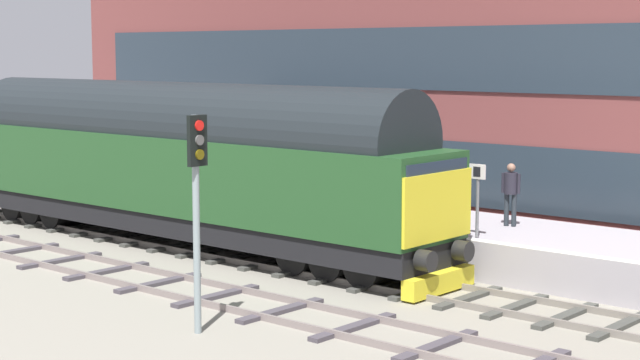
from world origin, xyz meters
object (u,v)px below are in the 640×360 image
object	(u,v)px
signal_post_near	(197,194)
waiting_passenger	(511,189)
platform_number_sign	(477,189)
diesel_locomotive	(177,160)

from	to	relation	value
signal_post_near	waiting_passenger	bearing A→B (deg)	-6.85
signal_post_near	waiting_passenger	distance (m)	9.96
signal_post_near	platform_number_sign	size ratio (longest dim) A/B	2.38
waiting_passenger	signal_post_near	bearing A→B (deg)	70.91
platform_number_sign	waiting_passenger	xyz separation A→B (m)	(2.05, 0.28, -0.23)
platform_number_sign	waiting_passenger	world-z (taller)	platform_number_sign
platform_number_sign	waiting_passenger	distance (m)	2.09
platform_number_sign	signal_post_near	bearing A→B (deg)	169.37
signal_post_near	platform_number_sign	bearing A→B (deg)	-10.63
diesel_locomotive	platform_number_sign	world-z (taller)	diesel_locomotive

